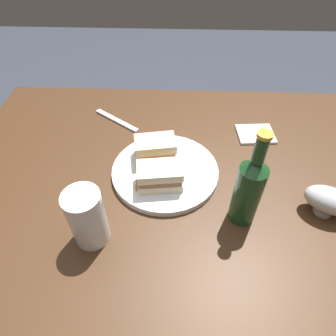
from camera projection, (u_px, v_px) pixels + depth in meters
ground_plane at (170, 290)px, 1.35m from camera, size 6.00×6.00×0.00m
dining_table at (170, 249)px, 1.07m from camera, size 1.20×0.88×0.76m
plate at (165, 171)px, 0.80m from camera, size 0.29×0.29×0.02m
sandwich_half_left at (155, 149)px, 0.81m from camera, size 0.12×0.09×0.06m
sandwich_half_right at (160, 176)px, 0.74m from camera, size 0.12×0.08×0.06m
potato_wedge_front at (147, 169)px, 0.78m from camera, size 0.05×0.02×0.02m
potato_wedge_middle at (147, 186)px, 0.74m from camera, size 0.05×0.02×0.02m
potato_wedge_back at (152, 166)px, 0.79m from camera, size 0.05×0.05×0.02m
potato_wedge_left_edge at (148, 168)px, 0.79m from camera, size 0.04×0.04×0.01m
pint_glass at (88, 220)px, 0.63m from camera, size 0.08×0.08×0.14m
gravy_boat at (330, 200)px, 0.69m from camera, size 0.13×0.11×0.07m
cider_bottle at (249, 189)px, 0.64m from camera, size 0.06×0.06×0.25m
napkin at (255, 134)px, 0.92m from camera, size 0.12×0.10×0.01m
fork at (117, 120)px, 0.97m from camera, size 0.16×0.12×0.01m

